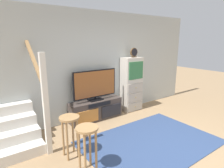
% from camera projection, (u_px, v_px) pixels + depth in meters
% --- Properties ---
extents(ground_plane, '(20.00, 20.00, 0.00)m').
position_uv_depth(ground_plane, '(176.00, 157.00, 3.28)').
color(ground_plane, '#997A56').
extents(back_wall, '(6.40, 0.12, 2.70)m').
position_uv_depth(back_wall, '(100.00, 65.00, 4.93)').
color(back_wall, '#B2B7B2').
rests_on(back_wall, ground_plane).
extents(area_rug, '(2.60, 1.80, 0.01)m').
position_uv_depth(area_rug, '(150.00, 142.00, 3.76)').
color(area_rug, navy).
rests_on(area_rug, ground_plane).
extents(media_console, '(1.38, 0.38, 0.51)m').
position_uv_depth(media_console, '(96.00, 110.00, 4.80)').
color(media_console, '#423833').
rests_on(media_console, ground_plane).
extents(television, '(1.17, 0.22, 0.77)m').
position_uv_depth(television, '(95.00, 84.00, 4.67)').
color(television, black).
rests_on(television, media_console).
extents(side_cabinet, '(0.58, 0.38, 1.52)m').
position_uv_depth(side_cabinet, '(132.00, 84.00, 5.36)').
color(side_cabinet, beige).
rests_on(side_cabinet, ground_plane).
extents(desk_clock, '(0.23, 0.08, 0.26)m').
position_uv_depth(desk_clock, '(134.00, 53.00, 5.17)').
color(desk_clock, '#4C3823').
rests_on(desk_clock, side_cabinet).
extents(staircase, '(1.00, 1.36, 2.20)m').
position_uv_depth(staircase, '(11.00, 125.00, 3.69)').
color(staircase, silver).
rests_on(staircase, ground_plane).
extents(bar_stool_near, '(0.34, 0.34, 0.74)m').
position_uv_depth(bar_stool_near, '(87.00, 139.00, 2.81)').
color(bar_stool_near, '#A37A4C').
rests_on(bar_stool_near, ground_plane).
extents(bar_stool_far, '(0.34, 0.34, 0.74)m').
position_uv_depth(bar_stool_far, '(70.00, 127.00, 3.19)').
color(bar_stool_far, '#A37A4C').
rests_on(bar_stool_far, ground_plane).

